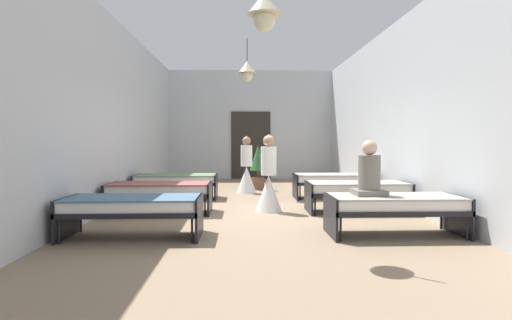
{
  "coord_description": "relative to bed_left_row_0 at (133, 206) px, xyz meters",
  "views": [
    {
      "loc": [
        -0.34,
        -7.64,
        1.36
      ],
      "look_at": [
        0.0,
        1.79,
        0.92
      ],
      "focal_mm": 28.53,
      "sensor_mm": 36.0,
      "label": 1
    }
  ],
  "objects": [
    {
      "name": "ground_plane",
      "position": [
        1.87,
        1.9,
        -0.49
      ],
      "size": [
        6.43,
        14.49,
        0.1
      ],
      "primitive_type": "cube",
      "color": "#8C755B"
    },
    {
      "name": "room_shell",
      "position": [
        1.87,
        3.23,
        1.5
      ],
      "size": [
        6.23,
        14.09,
        3.87
      ],
      "color": "silver",
      "rests_on": "ground"
    },
    {
      "name": "bed_left_row_0",
      "position": [
        0.0,
        0.0,
        0.0
      ],
      "size": [
        1.9,
        0.84,
        0.57
      ],
      "color": "black",
      "rests_on": "ground"
    },
    {
      "name": "bed_right_row_0",
      "position": [
        3.73,
        0.0,
        0.0
      ],
      "size": [
        1.9,
        0.84,
        0.57
      ],
      "color": "black",
      "rests_on": "ground"
    },
    {
      "name": "bed_left_row_1",
      "position": [
        0.0,
        1.9,
        0.0
      ],
      "size": [
        1.9,
        0.84,
        0.57
      ],
      "color": "black",
      "rests_on": "ground"
    },
    {
      "name": "bed_right_row_1",
      "position": [
        3.73,
        1.9,
        0.0
      ],
      "size": [
        1.9,
        0.84,
        0.57
      ],
      "color": "black",
      "rests_on": "ground"
    },
    {
      "name": "bed_left_row_2",
      "position": [
        0.0,
        3.8,
        0.0
      ],
      "size": [
        1.9,
        0.84,
        0.57
      ],
      "color": "black",
      "rests_on": "ground"
    },
    {
      "name": "bed_right_row_2",
      "position": [
        3.73,
        3.8,
        0.0
      ],
      "size": [
        1.9,
        0.84,
        0.57
      ],
      "color": "black",
      "rests_on": "ground"
    },
    {
      "name": "nurse_near_aisle",
      "position": [
        1.66,
        4.82,
        0.09
      ],
      "size": [
        0.52,
        0.52,
        1.49
      ],
      "rotation": [
        0.0,
        0.0,
        4.75
      ],
      "color": "white",
      "rests_on": "ground"
    },
    {
      "name": "nurse_mid_aisle",
      "position": [
        2.05,
        2.04,
        0.09
      ],
      "size": [
        0.52,
        0.52,
        1.49
      ],
      "rotation": [
        0.0,
        0.0,
        4.76
      ],
      "color": "white",
      "rests_on": "ground"
    },
    {
      "name": "patient_seated_primary",
      "position": [
        3.38,
        0.08,
        0.43
      ],
      "size": [
        0.44,
        0.44,
        0.8
      ],
      "color": "slate",
      "rests_on": "bed_right_row_0"
    },
    {
      "name": "potted_plant",
      "position": [
        1.99,
        5.54,
        0.3
      ],
      "size": [
        0.47,
        0.47,
        1.25
      ],
      "color": "brown",
      "rests_on": "ground"
    }
  ]
}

